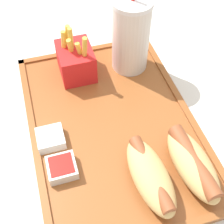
# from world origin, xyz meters

# --- Properties ---
(dining_table) EXTENTS (1.33, 0.92, 0.71)m
(dining_table) POSITION_xyz_m (0.00, 0.00, 0.35)
(dining_table) COLOR beige
(dining_table) RESTS_ON ground_plane
(food_tray) EXTENTS (0.42, 0.29, 0.01)m
(food_tray) POSITION_xyz_m (0.03, 0.02, 0.71)
(food_tray) COLOR brown
(food_tray) RESTS_ON dining_table
(soda_cup) EXTENTS (0.08, 0.08, 0.18)m
(soda_cup) POSITION_xyz_m (-0.10, 0.10, 0.79)
(soda_cup) COLOR silver
(soda_cup) RESTS_ON food_tray
(hot_dog_far) EXTENTS (0.14, 0.06, 0.04)m
(hot_dog_far) POSITION_xyz_m (0.16, 0.11, 0.74)
(hot_dog_far) COLOR tan
(hot_dog_far) RESTS_ON food_tray
(hot_dog_near) EXTENTS (0.14, 0.06, 0.04)m
(hot_dog_near) POSITION_xyz_m (0.16, 0.04, 0.74)
(hot_dog_near) COLOR tan
(hot_dog_near) RESTS_ON food_tray
(fries_carton) EXTENTS (0.08, 0.07, 0.10)m
(fries_carton) POSITION_xyz_m (-0.11, -0.01, 0.75)
(fries_carton) COLOR red
(fries_carton) RESTS_ON food_tray
(sauce_cup_mayo) EXTENTS (0.05, 0.05, 0.02)m
(sauce_cup_mayo) POSITION_xyz_m (0.04, -0.09, 0.73)
(sauce_cup_mayo) COLOR silver
(sauce_cup_mayo) RESTS_ON food_tray
(sauce_cup_ketchup) EXTENTS (0.05, 0.05, 0.02)m
(sauce_cup_ketchup) POSITION_xyz_m (0.10, -0.08, 0.73)
(sauce_cup_ketchup) COLOR silver
(sauce_cup_ketchup) RESTS_ON food_tray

